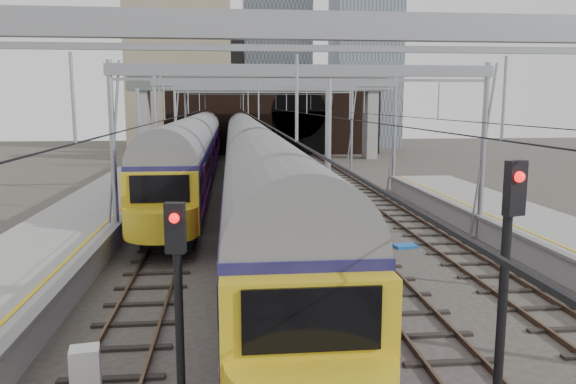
{
  "coord_description": "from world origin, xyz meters",
  "views": [
    {
      "loc": [
        -3.23,
        -16.41,
        6.22
      ],
      "look_at": [
        -0.78,
        7.47,
        2.4
      ],
      "focal_mm": 35.0,
      "sensor_mm": 36.0,
      "label": 1
    }
  ],
  "objects": [
    {
      "name": "equip_cover_a",
      "position": [
        1.24,
        -0.65,
        0.05
      ],
      "size": [
        1.05,
        0.89,
        0.1
      ],
      "primitive_type": "cube",
      "rotation": [
        0.0,
        0.0,
        0.34
      ],
      "color": "#1655A9",
      "rests_on": "ground"
    },
    {
      "name": "train_main",
      "position": [
        -2.0,
        26.57,
        2.61
      ],
      "size": [
        3.0,
        69.34,
        5.1
      ],
      "color": "black",
      "rests_on": "ground"
    },
    {
      "name": "overhead_line",
      "position": [
        0.0,
        21.49,
        6.57
      ],
      "size": [
        16.8,
        80.0,
        8.0
      ],
      "color": "gray",
      "rests_on": "ground"
    },
    {
      "name": "signal_near_centre",
      "position": [
        1.61,
        -7.24,
        3.28
      ],
      "size": [
        0.41,
        0.48,
        5.25
      ],
      "rotation": [
        0.0,
        0.0,
        0.32
      ],
      "color": "black",
      "rests_on": "ground"
    },
    {
      "name": "city_skyline",
      "position": [
        2.73,
        70.48,
        17.09
      ],
      "size": [
        37.5,
        27.5,
        60.0
      ],
      "color": "tan",
      "rests_on": "ground"
    },
    {
      "name": "relay_cabinet",
      "position": [
        -6.32,
        -5.07,
        0.6
      ],
      "size": [
        0.68,
        0.59,
        1.2
      ],
      "primitive_type": "cube",
      "rotation": [
        0.0,
        0.0,
        0.17
      ],
      "color": "silver",
      "rests_on": "ground"
    },
    {
      "name": "equip_cover_b",
      "position": [
        -1.27,
        1.71,
        0.05
      ],
      "size": [
        0.98,
        0.75,
        0.11
      ],
      "primitive_type": "cube",
      "rotation": [
        0.0,
        0.0,
        -0.14
      ],
      "color": "#1655A9",
      "rests_on": "ground"
    },
    {
      "name": "equip_cover_c",
      "position": [
        4.26,
        6.7,
        0.06
      ],
      "size": [
        1.07,
        0.83,
        0.11
      ],
      "primitive_type": "cube",
      "rotation": [
        0.0,
        0.0,
        0.16
      ],
      "color": "#1655A9",
      "rests_on": "ground"
    },
    {
      "name": "overbridge",
      "position": [
        0.0,
        46.0,
        7.27
      ],
      "size": [
        28.0,
        3.0,
        9.25
      ],
      "color": "gray",
      "rests_on": "ground"
    },
    {
      "name": "train_second",
      "position": [
        -6.0,
        32.38,
        2.67
      ],
      "size": [
        3.1,
        53.65,
        5.23
      ],
      "color": "black",
      "rests_on": "ground"
    },
    {
      "name": "ground",
      "position": [
        0.0,
        0.0,
        0.0
      ],
      "size": [
        160.0,
        160.0,
        0.0
      ],
      "primitive_type": "plane",
      "color": "#38332D",
      "rests_on": "ground"
    },
    {
      "name": "platform_left",
      "position": [
        -10.18,
        2.5,
        0.55
      ],
      "size": [
        4.32,
        55.0,
        1.12
      ],
      "color": "gray",
      "rests_on": "ground"
    },
    {
      "name": "tracks",
      "position": [
        0.0,
        15.0,
        0.02
      ],
      "size": [
        14.4,
        80.0,
        0.22
      ],
      "color": "#4C3828",
      "rests_on": "ground"
    },
    {
      "name": "signal_near_left",
      "position": [
        -4.15,
        -7.2,
        2.93
      ],
      "size": [
        0.35,
        0.46,
        4.62
      ],
      "rotation": [
        0.0,
        0.0,
        -0.14
      ],
      "color": "black",
      "rests_on": "ground"
    },
    {
      "name": "retaining_wall",
      "position": [
        1.4,
        51.93,
        4.33
      ],
      "size": [
        28.0,
        2.75,
        9.0
      ],
      "color": "black",
      "rests_on": "ground"
    }
  ]
}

